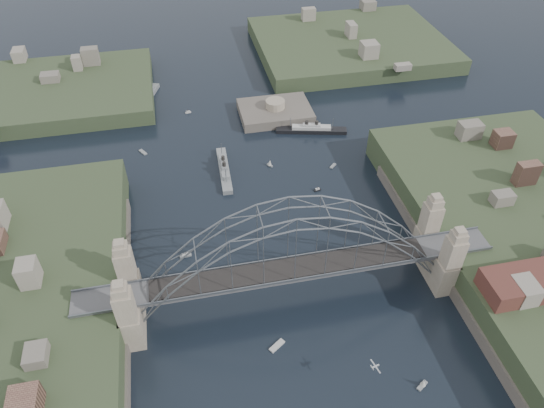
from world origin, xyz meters
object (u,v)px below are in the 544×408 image
(naval_cruiser_near, at_px, (224,169))
(naval_cruiser_far, at_px, (148,96))
(fort_island, at_px, (275,117))
(wharf_shed, at_px, (535,282))
(ocean_liner, at_px, (311,130))
(bridge, at_px, (291,255))

(naval_cruiser_near, relative_size, naval_cruiser_far, 1.20)
(fort_island, xyz_separation_m, wharf_shed, (32.00, -84.00, 10.34))
(wharf_shed, relative_size, naval_cruiser_far, 1.23)
(wharf_shed, distance_m, ocean_liner, 77.01)
(bridge, bearing_deg, wharf_shed, -17.65)
(wharf_shed, bearing_deg, ocean_liner, 107.77)
(bridge, height_order, wharf_shed, bridge)
(naval_cruiser_far, relative_size, ocean_liner, 0.77)
(fort_island, relative_size, naval_cruiser_far, 1.35)
(bridge, bearing_deg, ocean_liner, 70.64)
(fort_island, bearing_deg, wharf_shed, -69.15)
(naval_cruiser_near, xyz_separation_m, naval_cruiser_far, (-19.06, 44.60, -0.04))
(bridge, xyz_separation_m, wharf_shed, (44.00, -14.00, -2.32))
(naval_cruiser_near, distance_m, naval_cruiser_far, 48.51)
(bridge, relative_size, ocean_liner, 3.97)
(fort_island, xyz_separation_m, naval_cruiser_near, (-19.59, -25.39, 1.25))
(ocean_liner, bearing_deg, naval_cruiser_far, 147.28)
(fort_island, bearing_deg, ocean_liner, -52.26)
(wharf_shed, bearing_deg, naval_cruiser_near, 131.36)
(bridge, relative_size, naval_cruiser_near, 4.30)
(fort_island, height_order, wharf_shed, wharf_shed)
(bridge, distance_m, naval_cruiser_far, 93.81)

